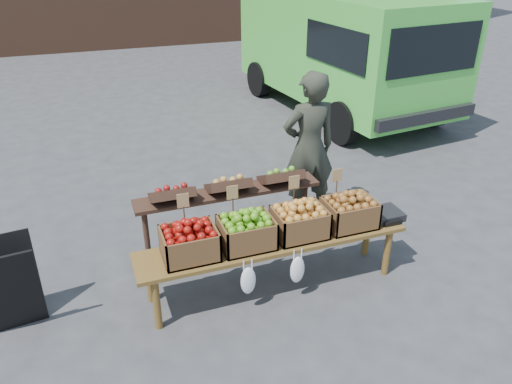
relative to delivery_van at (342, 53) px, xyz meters
name	(u,v)px	position (x,y,z in m)	size (l,w,h in m)	color
ground	(344,300)	(-2.80, -5.39, -1.14)	(80.00, 80.00, 0.00)	#404042
delivery_van	(342,53)	(0.00, 0.00, 0.00)	(2.33, 5.09, 2.28)	green
vendor	(309,148)	(-2.46, -3.74, -0.21)	(0.68, 0.45, 1.87)	#2D3125
chalkboard_sign	(4,288)	(-5.84, -4.68, -0.70)	(0.59, 0.32, 0.89)	black
back_table	(229,213)	(-3.62, -4.22, -0.62)	(2.10, 0.44, 1.04)	#352016
display_bench	(273,264)	(-3.39, -4.94, -0.86)	(2.70, 0.56, 0.57)	brown
crate_golden_apples	(190,244)	(-4.21, -4.94, -0.43)	(0.50, 0.40, 0.28)	#82000A
crate_russet_pears	(247,233)	(-3.66, -4.94, -0.43)	(0.50, 0.40, 0.28)	#4D9B19
crate_red_apples	(300,222)	(-3.11, -4.94, -0.43)	(0.50, 0.40, 0.28)	gold
crate_green_apples	(349,213)	(-2.56, -4.94, -0.43)	(0.50, 0.40, 0.28)	#955A25
weighing_scale	(384,214)	(-2.14, -4.94, -0.53)	(0.34, 0.30, 0.08)	black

